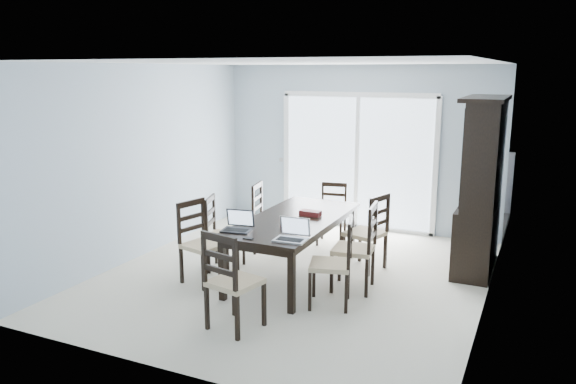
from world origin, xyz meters
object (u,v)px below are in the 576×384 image
chair_left_far (265,210)px  chair_right_near (339,253)px  chair_left_mid (219,225)px  chair_end_far (333,206)px  dining_table (294,224)px  chair_end_near (228,271)px  game_box (310,213)px  hot_tub (346,181)px  chair_left_near (198,233)px  laptop_silver (290,236)px  laptop_dark (237,226)px  chair_right_far (371,224)px  cell_phone (248,239)px  china_hutch (481,187)px  chair_right_mid (362,238)px

chair_left_far → chair_right_near: 2.09m
chair_left_mid → chair_end_far: size_ratio=1.08×
dining_table → chair_left_far: 1.09m
chair_end_near → game_box: bearing=98.8°
chair_right_near → hot_tub: (-1.35, 4.16, -0.07)m
chair_left_near → laptop_silver: size_ratio=3.24×
laptop_dark → hot_tub: hot_tub is taller
chair_left_far → chair_right_near: chair_right_near is taller
chair_left_near → chair_end_near: bearing=59.4°
chair_left_far → chair_right_far: 1.59m
chair_left_near → cell_phone: (0.90, -0.39, 0.15)m
chair_left_near → chair_left_mid: chair_left_near is taller
chair_right_near → china_hutch: bearing=-49.0°
dining_table → laptop_silver: 0.94m
chair_right_mid → laptop_dark: bearing=113.2°
china_hutch → chair_right_far: bearing=-152.2°
chair_left_far → chair_right_mid: size_ratio=0.94×
china_hutch → laptop_silver: size_ratio=6.26×
chair_left_near → game_box: 1.40m
chair_right_far → chair_left_near: bearing=140.7°
chair_left_near → chair_right_near: size_ratio=1.01×
chair_right_near → chair_right_mid: size_ratio=0.95×
chair_left_mid → game_box: bearing=88.8°
chair_right_far → laptop_dark: size_ratio=3.22×
chair_end_near → cell_phone: chair_end_near is taller
laptop_dark → laptop_silver: (0.70, -0.08, 0.00)m
chair_right_mid → laptop_silver: bearing=138.9°
chair_left_near → chair_left_far: (0.21, 1.36, -0.01)m
cell_phone → game_box: bearing=77.4°
chair_right_mid → dining_table: bearing=78.8°
dining_table → chair_left_near: bearing=-148.5°
chair_end_far → game_box: size_ratio=3.97×
cell_phone → game_box: game_box is taller
chair_right_mid → hot_tub: bearing=15.2°
chair_left_near → chair_end_far: bearing=171.4°
cell_phone → chair_end_near: bearing=-80.7°
dining_table → chair_end_near: chair_end_near is taller
chair_right_far → chair_right_mid: bearing=-155.8°
chair_right_far → chair_end_near: bearing=177.8°
chair_left_far → chair_end_near: 2.53m
dining_table → game_box: bearing=53.9°
chair_left_near → laptop_silver: chair_left_near is taller
china_hutch → chair_end_far: bearing=171.4°
cell_phone → laptop_dark: bearing=139.0°
chair_right_far → chair_end_near: (-0.77, -2.24, 0.01)m
chair_right_far → cell_phone: (-0.89, -1.61, 0.15)m
chair_end_near → laptop_silver: 0.85m
chair_left_mid → chair_right_far: size_ratio=0.95×
laptop_silver → cell_phone: 0.46m
chair_left_near → laptop_dark: size_ratio=3.18×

